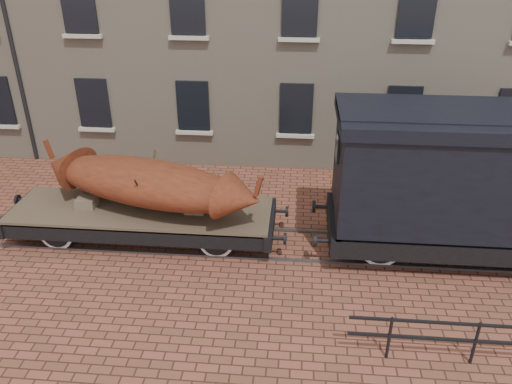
{
  "coord_description": "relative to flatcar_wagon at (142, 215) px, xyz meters",
  "views": [
    {
      "loc": [
        1.1,
        -11.2,
        7.38
      ],
      "look_at": [
        0.05,
        0.5,
        1.3
      ],
      "focal_mm": 35.0,
      "sensor_mm": 36.0,
      "label": 1
    }
  ],
  "objects": [
    {
      "name": "goods_van",
      "position": [
        8.25,
        -0.0,
        1.67
      ],
      "size": [
        7.42,
        2.7,
        3.84
      ],
      "color": "black",
      "rests_on": "ground"
    },
    {
      "name": "iron_boat",
      "position": [
        0.25,
        -0.0,
        0.98
      ],
      "size": [
        6.28,
        3.21,
        1.53
      ],
      "color": "maroon",
      "rests_on": "flatcar_wagon"
    },
    {
      "name": "flatcar_wagon",
      "position": [
        0.0,
        0.0,
        0.0
      ],
      "size": [
        7.76,
        2.11,
        1.17
      ],
      "color": "#43372B",
      "rests_on": "ground"
    },
    {
      "name": "rail_track",
      "position": [
        2.97,
        -0.0,
        -0.7
      ],
      "size": [
        30.0,
        1.52,
        0.06
      ],
      "color": "#59595E",
      "rests_on": "ground"
    },
    {
      "name": "ground",
      "position": [
        2.97,
        -0.0,
        -0.73
      ],
      "size": [
        90.0,
        90.0,
        0.0
      ],
      "primitive_type": "plane",
      "color": "brown"
    }
  ]
}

